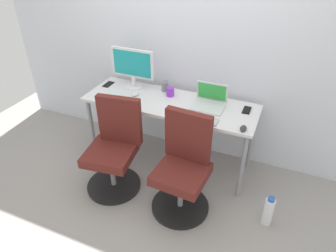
{
  "coord_description": "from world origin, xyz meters",
  "views": [
    {
      "loc": [
        1.04,
        -2.51,
        2.23
      ],
      "look_at": [
        0.0,
        -0.05,
        0.49
      ],
      "focal_mm": 32.77,
      "sensor_mm": 36.0,
      "label": 1
    }
  ],
  "objects": [
    {
      "name": "coffee_mug",
      "position": [
        -0.05,
        0.12,
        0.8
      ],
      "size": [
        0.08,
        0.08,
        0.09
      ],
      "primitive_type": "cylinder",
      "color": "purple",
      "rests_on": "desk"
    },
    {
      "name": "ground_plane",
      "position": [
        0.0,
        0.0,
        0.0
      ],
      "size": [
        5.28,
        5.28,
        0.0
      ],
      "primitive_type": "plane",
      "color": "gray"
    },
    {
      "name": "phone_near_monitor",
      "position": [
        -0.79,
        0.1,
        0.76
      ],
      "size": [
        0.07,
        0.14,
        0.01
      ],
      "primitive_type": "cube",
      "color": "black",
      "rests_on": "desk"
    },
    {
      "name": "water_bottle_on_floor",
      "position": [
        1.13,
        -0.48,
        0.15
      ],
      "size": [
        0.09,
        0.09,
        0.31
      ],
      "color": "white",
      "rests_on": "ground"
    },
    {
      "name": "keyboard_by_monitor",
      "position": [
        -0.46,
        -0.19,
        0.76
      ],
      "size": [
        0.34,
        0.12,
        0.02
      ],
      "primitive_type": "cube",
      "color": "silver",
      "rests_on": "desk"
    },
    {
      "name": "office_chair_left",
      "position": [
        -0.35,
        -0.55,
        0.42
      ],
      "size": [
        0.54,
        0.54,
        0.94
      ],
      "color": "black",
      "rests_on": "ground"
    },
    {
      "name": "open_laptop",
      "position": [
        0.39,
        0.07,
        0.81
      ],
      "size": [
        0.31,
        0.27,
        0.22
      ],
      "color": "silver",
      "rests_on": "desk"
    },
    {
      "name": "desk",
      "position": [
        0.0,
        0.0,
        0.68
      ],
      "size": [
        1.76,
        0.59,
        0.75
      ],
      "color": "silver",
      "rests_on": "ground"
    },
    {
      "name": "pen_cup",
      "position": [
        -0.14,
        0.2,
        0.81
      ],
      "size": [
        0.07,
        0.07,
        0.1
      ],
      "primitive_type": "cylinder",
      "color": "slate",
      "rests_on": "desk"
    },
    {
      "name": "mouse_by_monitor",
      "position": [
        0.78,
        -0.23,
        0.77
      ],
      "size": [
        0.06,
        0.1,
        0.03
      ],
      "primitive_type": "ellipsoid",
      "color": "#2D2D2D",
      "rests_on": "desk"
    },
    {
      "name": "back_wall",
      "position": [
        0.0,
        0.38,
        1.3
      ],
      "size": [
        4.4,
        0.04,
        2.6
      ],
      "primitive_type": "cube",
      "color": "silver",
      "rests_on": "ground"
    },
    {
      "name": "phone_near_laptop",
      "position": [
        0.75,
        0.12,
        0.76
      ],
      "size": [
        0.07,
        0.14,
        0.01
      ],
      "primitive_type": "cube",
      "color": "black",
      "rests_on": "desk"
    },
    {
      "name": "keyboard_by_laptop",
      "position": [
        0.38,
        -0.22,
        0.76
      ],
      "size": [
        0.34,
        0.12,
        0.02
      ],
      "primitive_type": "cube",
      "color": "#B7B7B7",
      "rests_on": "desk"
    },
    {
      "name": "mouse_by_laptop",
      "position": [
        -0.38,
        -0.01,
        0.77
      ],
      "size": [
        0.06,
        0.1,
        0.03
      ],
      "primitive_type": "ellipsoid",
      "color": "silver",
      "rests_on": "desk"
    },
    {
      "name": "office_chair_right",
      "position": [
        0.36,
        -0.55,
        0.42
      ],
      "size": [
        0.54,
        0.54,
        0.94
      ],
      "color": "black",
      "rests_on": "ground"
    },
    {
      "name": "desktop_monitor",
      "position": [
        -0.49,
        0.15,
        1.0
      ],
      "size": [
        0.48,
        0.18,
        0.43
      ],
      "color": "silver",
      "rests_on": "desk"
    }
  ]
}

